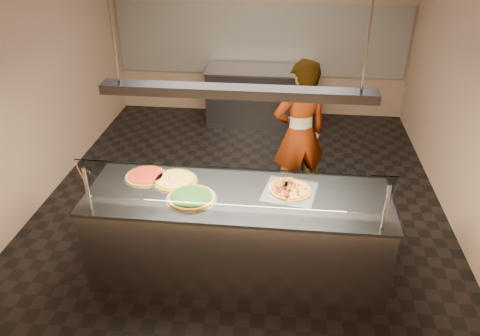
# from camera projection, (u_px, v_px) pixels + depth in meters

# --- Properties ---
(ground) EXTENTS (5.00, 6.00, 0.02)m
(ground) POSITION_uv_depth(u_px,v_px,m) (242.00, 203.00, 5.94)
(ground) COLOR black
(ground) RESTS_ON ground
(wall_back) EXTENTS (5.00, 0.02, 3.00)m
(wall_back) POSITION_uv_depth(u_px,v_px,m) (261.00, 27.00, 7.80)
(wall_back) COLOR #9D7D65
(wall_back) RESTS_ON ground
(wall_front) EXTENTS (5.00, 0.02, 3.00)m
(wall_front) POSITION_uv_depth(u_px,v_px,m) (185.00, 277.00, 2.59)
(wall_front) COLOR #9D7D65
(wall_front) RESTS_ON ground
(wall_left) EXTENTS (0.02, 6.00, 3.00)m
(wall_left) POSITION_uv_depth(u_px,v_px,m) (28.00, 81.00, 5.43)
(wall_left) COLOR #9D7D65
(wall_left) RESTS_ON ground
(wall_right) EXTENTS (0.02, 6.00, 3.00)m
(wall_right) POSITION_uv_depth(u_px,v_px,m) (477.00, 99.00, 4.96)
(wall_right) COLOR #9D7D65
(wall_right) RESTS_ON ground
(tile_band) EXTENTS (4.90, 0.02, 1.20)m
(tile_band) POSITION_uv_depth(u_px,v_px,m) (260.00, 40.00, 7.87)
(tile_band) COLOR silver
(tile_band) RESTS_ON wall_back
(serving_counter) EXTENTS (2.86, 0.94, 0.93)m
(serving_counter) POSITION_uv_depth(u_px,v_px,m) (238.00, 235.00, 4.60)
(serving_counter) COLOR #B7B7BC
(serving_counter) RESTS_ON ground
(sneeze_guard) EXTENTS (2.62, 0.18, 0.54)m
(sneeze_guard) POSITION_uv_depth(u_px,v_px,m) (233.00, 188.00, 3.92)
(sneeze_guard) COLOR #B7B7BC
(sneeze_guard) RESTS_ON serving_counter
(perforated_tray) EXTENTS (0.55, 0.55, 0.01)m
(perforated_tray) POSITION_uv_depth(u_px,v_px,m) (290.00, 191.00, 4.42)
(perforated_tray) COLOR silver
(perforated_tray) RESTS_ON serving_counter
(half_pizza_pepperoni) EXTENTS (0.26, 0.42, 0.05)m
(half_pizza_pepperoni) POSITION_uv_depth(u_px,v_px,m) (280.00, 188.00, 4.41)
(half_pizza_pepperoni) COLOR #9C671B
(half_pizza_pepperoni) RESTS_ON perforated_tray
(half_pizza_sausage) EXTENTS (0.26, 0.42, 0.04)m
(half_pizza_sausage) POSITION_uv_depth(u_px,v_px,m) (300.00, 189.00, 4.40)
(half_pizza_sausage) COLOR #9C671B
(half_pizza_sausage) RESTS_ON perforated_tray
(pizza_spinach) EXTENTS (0.47, 0.47, 0.03)m
(pizza_spinach) POSITION_uv_depth(u_px,v_px,m) (191.00, 197.00, 4.31)
(pizza_spinach) COLOR silver
(pizza_spinach) RESTS_ON serving_counter
(pizza_cheese) EXTENTS (0.45, 0.45, 0.03)m
(pizza_cheese) POSITION_uv_depth(u_px,v_px,m) (175.00, 180.00, 4.58)
(pizza_cheese) COLOR silver
(pizza_cheese) RESTS_ON serving_counter
(pizza_tomato) EXTENTS (0.43, 0.43, 0.03)m
(pizza_tomato) POSITION_uv_depth(u_px,v_px,m) (146.00, 176.00, 4.65)
(pizza_tomato) COLOR silver
(pizza_tomato) RESTS_ON serving_counter
(pizza_spatula) EXTENTS (0.27, 0.19, 0.02)m
(pizza_spatula) POSITION_uv_depth(u_px,v_px,m) (177.00, 181.00, 4.54)
(pizza_spatula) COLOR #B7B7BC
(pizza_spatula) RESTS_ON pizza_spinach
(prep_table) EXTENTS (1.76, 0.74, 0.93)m
(prep_table) POSITION_uv_depth(u_px,v_px,m) (259.00, 96.00, 7.91)
(prep_table) COLOR #404046
(prep_table) RESTS_ON ground
(worker) EXTENTS (0.78, 0.66, 1.83)m
(worker) POSITION_uv_depth(u_px,v_px,m) (300.00, 134.00, 5.57)
(worker) COLOR #272529
(worker) RESTS_ON ground
(heat_lamp_housing) EXTENTS (2.30, 0.18, 0.08)m
(heat_lamp_housing) POSITION_uv_depth(u_px,v_px,m) (237.00, 92.00, 3.86)
(heat_lamp_housing) COLOR #404046
(heat_lamp_housing) RESTS_ON ceiling
(lamp_rod_left) EXTENTS (0.02, 0.02, 1.01)m
(lamp_rod_left) POSITION_uv_depth(u_px,v_px,m) (111.00, 21.00, 3.69)
(lamp_rod_left) COLOR #B7B7BC
(lamp_rod_left) RESTS_ON ceiling
(lamp_rod_right) EXTENTS (0.02, 0.02, 1.01)m
(lamp_rod_right) POSITION_uv_depth(u_px,v_px,m) (370.00, 28.00, 3.50)
(lamp_rod_right) COLOR #B7B7BC
(lamp_rod_right) RESTS_ON ceiling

